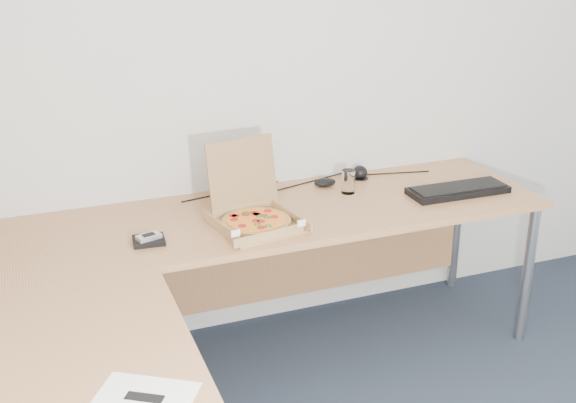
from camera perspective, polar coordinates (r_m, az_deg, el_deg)
name	(u,v)px	position (r m, az deg, el deg)	size (l,w,h in m)	color
desk	(224,273)	(2.71, -5.09, -5.64)	(2.50, 2.20, 0.73)	#B97E4D
pizza_box	(255,217)	(3.01, -2.62, -1.20)	(0.32, 0.37, 0.33)	#A97F4E
drinking_glass	(348,182)	(3.37, 4.77, 1.57)	(0.06, 0.06, 0.11)	white
keyboard	(458,190)	(3.46, 13.25, 0.87)	(0.47, 0.17, 0.03)	black
mouse	(325,182)	(3.46, 2.92, 1.52)	(0.11, 0.07, 0.04)	black
wallet	(149,241)	(2.91, -10.92, -3.04)	(0.12, 0.10, 0.02)	black
phone	(149,237)	(2.90, -10.92, -2.75)	(0.09, 0.05, 0.02)	#B2B5BA
paper_sheet	(145,398)	(2.05, -11.25, -14.92)	(0.27, 0.19, 0.00)	white
dome_speaker	(360,172)	(3.57, 5.69, 2.36)	(0.08, 0.08, 0.07)	black
cable_bundle	(304,183)	(3.49, 1.23, 1.44)	(0.61, 0.04, 0.01)	black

